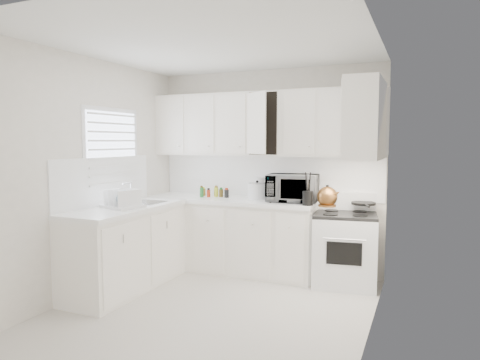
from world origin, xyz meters
The scene contains 33 objects.
floor centered at (0.00, 0.00, 0.00)m, with size 3.20×3.20×0.00m, color silver.
ceiling centered at (0.00, 0.00, 2.60)m, with size 3.20×3.20×0.00m, color white.
wall_back centered at (0.00, 1.60, 1.30)m, with size 3.00×3.00×0.00m, color white.
wall_front centered at (0.00, -1.60, 1.30)m, with size 3.00×3.00×0.00m, color white.
wall_left centered at (-1.50, 0.00, 1.30)m, with size 3.20×3.20×0.00m, color white.
wall_right centered at (1.50, 0.00, 1.30)m, with size 3.20×3.20×0.00m, color white.
window_blinds centered at (-1.48, 0.35, 1.55)m, with size 0.06×0.96×1.06m, color white, non-canonical shape.
lower_cabinets_back centered at (-0.39, 1.30, 0.45)m, with size 2.22×0.60×0.90m, color white, non-canonical shape.
lower_cabinets_left centered at (-1.20, 0.20, 0.45)m, with size 0.60×1.60×0.90m, color white, non-canonical shape.
countertop_back centered at (-0.39, 1.29, 0.93)m, with size 2.24×0.64×0.05m, color white.
countertop_left centered at (-1.19, 0.20, 0.93)m, with size 0.64×1.62×0.05m, color white.
backsplash_back centered at (0.00, 1.59, 1.23)m, with size 2.98×0.02×0.55m, color white.
backsplash_left centered at (-1.49, 0.20, 1.23)m, with size 0.02×1.60×0.55m, color white.
upper_cabinets_back centered at (0.00, 1.44, 1.50)m, with size 3.00×0.33×0.80m, color white, non-canonical shape.
upper_cabinets_right centered at (1.33, 0.82, 1.50)m, with size 0.33×0.90×0.80m, color white, non-canonical shape.
sink centered at (-1.19, 0.55, 1.07)m, with size 0.42×0.38×0.30m, color gray, non-canonical shape.
stove centered at (1.08, 1.28, 0.54)m, with size 0.71×0.58×1.09m, color white, non-canonical shape.
tea_kettle centered at (0.90, 1.12, 1.07)m, with size 0.29×0.24×0.27m, color brown, non-canonical shape.
frying_pan centered at (1.26, 1.44, 0.97)m, with size 0.28×0.47×0.04m, color black, non-canonical shape.
microwave centered at (0.43, 1.31, 1.15)m, with size 0.60×0.33×0.41m, color gray.
rice_cooker centered at (-0.05, 1.37, 1.07)m, with size 0.24×0.24×0.24m, color white, non-canonical shape.
paper_towel centered at (-0.05, 1.46, 1.08)m, with size 0.12×0.12×0.27m, color white.
utensil_crock centered at (0.68, 1.08, 1.15)m, with size 0.13×0.13×0.40m, color black, non-canonical shape.
dish_rack centered at (-1.16, 0.10, 1.07)m, with size 0.43×0.33×0.24m, color white, non-canonical shape.
spice_left_0 centered at (-0.85, 1.42, 1.02)m, with size 0.06×0.06×0.13m, color olive.
spice_left_1 centered at (-0.78, 1.33, 1.02)m, with size 0.06×0.06×0.13m, color #246E2D.
spice_left_2 centered at (-0.70, 1.42, 1.02)m, with size 0.06×0.06×0.13m, color #B53318.
spice_left_3 centered at (-0.62, 1.33, 1.02)m, with size 0.06×0.06×0.13m, color #DAE836.
spice_left_4 centered at (-0.55, 1.42, 1.02)m, with size 0.06×0.06×0.13m, color brown.
spice_left_5 centered at (-0.47, 1.33, 1.02)m, with size 0.06×0.06×0.13m, color black.
sauce_right_0 centered at (0.58, 1.46, 1.05)m, with size 0.06×0.06×0.19m, color #B53318.
sauce_right_1 centered at (0.64, 1.40, 1.05)m, with size 0.06×0.06×0.19m, color #DAE836.
sauce_right_2 centered at (0.69, 1.46, 1.05)m, with size 0.06×0.06×0.19m, color brown.
Camera 1 is at (1.90, -3.72, 1.68)m, focal length 32.27 mm.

